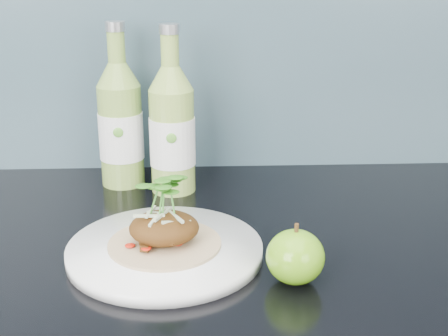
{
  "coord_description": "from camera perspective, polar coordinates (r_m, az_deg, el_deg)",
  "views": [
    {
      "loc": [
        0.03,
        0.89,
        1.28
      ],
      "look_at": [
        0.06,
        1.69,
        1.0
      ],
      "focal_mm": 50.0,
      "sensor_mm": 36.0,
      "label": 1
    }
  ],
  "objects": [
    {
      "name": "dinner_plate",
      "position": [
        0.83,
        -5.42,
        -7.52
      ],
      "size": [
        0.26,
        0.26,
        0.02
      ],
      "color": "white",
      "rests_on": "kitchen_counter"
    },
    {
      "name": "pork_taco",
      "position": [
        0.81,
        -5.5,
        -5.24
      ],
      "size": [
        0.15,
        0.15,
        0.1
      ],
      "color": "tan",
      "rests_on": "dinner_plate"
    },
    {
      "name": "green_apple",
      "position": [
        0.76,
        6.54,
        -8.07
      ],
      "size": [
        0.08,
        0.08,
        0.08
      ],
      "rotation": [
        0.0,
        0.0,
        0.08
      ],
      "color": "#4A900F",
      "rests_on": "kitchen_counter"
    },
    {
      "name": "cider_bottle_left",
      "position": [
        1.05,
        -9.43,
        3.92
      ],
      "size": [
        0.09,
        0.09,
        0.27
      ],
      "rotation": [
        0.0,
        0.0,
        0.21
      ],
      "color": "#82A645",
      "rests_on": "kitchen_counter"
    },
    {
      "name": "cider_bottle_right",
      "position": [
        1.01,
        -4.76,
        3.47
      ],
      "size": [
        0.08,
        0.08,
        0.27
      ],
      "rotation": [
        0.0,
        0.0,
        -0.15
      ],
      "color": "#8FB24A",
      "rests_on": "kitchen_counter"
    }
  ]
}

